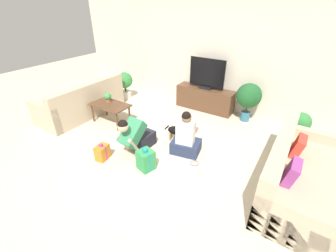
{
  "coord_description": "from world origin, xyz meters",
  "views": [
    {
      "loc": [
        2.16,
        -2.71,
        2.55
      ],
      "look_at": [
        0.15,
        0.4,
        0.45
      ],
      "focal_mm": 24.0,
      "sensor_mm": 36.0,
      "label": 1
    }
  ],
  "objects_px": {
    "potted_plant_back_right": "(249,97)",
    "tabletop_plant": "(108,97)",
    "gift_box_a": "(146,160)",
    "person_sitting": "(186,139)",
    "sofa_left": "(83,103)",
    "coffee_table": "(110,107)",
    "dog": "(178,131)",
    "gift_box_b": "(102,152)",
    "sofa_right": "(297,176)",
    "potted_plant_corner_left": "(125,83)",
    "tv": "(207,75)",
    "potted_plant_corner_right": "(299,127)",
    "tv_console": "(205,99)",
    "gift_bag_a": "(194,171)",
    "person_kneeling": "(136,135)"
  },
  "relations": [
    {
      "from": "potted_plant_corner_left",
      "to": "gift_box_a",
      "type": "xyz_separation_m",
      "value": [
        2.46,
        -2.21,
        -0.27
      ]
    },
    {
      "from": "dog",
      "to": "person_kneeling",
      "type": "bearing_deg",
      "value": 131.73
    },
    {
      "from": "potted_plant_corner_right",
      "to": "tabletop_plant",
      "type": "xyz_separation_m",
      "value": [
        -3.88,
        -1.22,
        0.19
      ]
    },
    {
      "from": "coffee_table",
      "to": "sofa_right",
      "type": "bearing_deg",
      "value": -1.33
    },
    {
      "from": "sofa_right",
      "to": "gift_box_a",
      "type": "height_order",
      "value": "sofa_right"
    },
    {
      "from": "potted_plant_corner_left",
      "to": "sofa_left",
      "type": "bearing_deg",
      "value": -95.93
    },
    {
      "from": "coffee_table",
      "to": "tv_console",
      "type": "xyz_separation_m",
      "value": [
        1.52,
        1.85,
        -0.11
      ]
    },
    {
      "from": "sofa_right",
      "to": "tabletop_plant",
      "type": "relative_size",
      "value": 9.34
    },
    {
      "from": "person_kneeling",
      "to": "gift_box_b",
      "type": "bearing_deg",
      "value": -120.97
    },
    {
      "from": "person_sitting",
      "to": "gift_box_b",
      "type": "height_order",
      "value": "person_sitting"
    },
    {
      "from": "dog",
      "to": "tabletop_plant",
      "type": "xyz_separation_m",
      "value": [
        -1.85,
        -0.09,
        0.35
      ]
    },
    {
      "from": "potted_plant_corner_left",
      "to": "gift_bag_a",
      "type": "distance_m",
      "value": 3.82
    },
    {
      "from": "person_sitting",
      "to": "potted_plant_corner_left",
      "type": "bearing_deg",
      "value": -38.41
    },
    {
      "from": "tv_console",
      "to": "dog",
      "type": "xyz_separation_m",
      "value": [
        0.2,
        -1.68,
        -0.06
      ]
    },
    {
      "from": "sofa_left",
      "to": "potted_plant_corner_left",
      "type": "bearing_deg",
      "value": 174.07
    },
    {
      "from": "coffee_table",
      "to": "gift_box_a",
      "type": "relative_size",
      "value": 2.11
    },
    {
      "from": "coffee_table",
      "to": "person_sitting",
      "type": "height_order",
      "value": "person_sitting"
    },
    {
      "from": "person_sitting",
      "to": "gift_bag_a",
      "type": "relative_size",
      "value": 2.85
    },
    {
      "from": "potted_plant_corner_right",
      "to": "gift_bag_a",
      "type": "bearing_deg",
      "value": -122.41
    },
    {
      "from": "dog",
      "to": "gift_box_b",
      "type": "height_order",
      "value": "dog"
    },
    {
      "from": "coffee_table",
      "to": "gift_bag_a",
      "type": "bearing_deg",
      "value": -14.79
    },
    {
      "from": "potted_plant_corner_left",
      "to": "coffee_table",
      "type": "bearing_deg",
      "value": -60.48
    },
    {
      "from": "potted_plant_back_right",
      "to": "person_kneeling",
      "type": "height_order",
      "value": "potted_plant_back_right"
    },
    {
      "from": "potted_plant_corner_left",
      "to": "dog",
      "type": "xyz_separation_m",
      "value": [
        2.47,
        -1.14,
        -0.23
      ]
    },
    {
      "from": "tabletop_plant",
      "to": "gift_bag_a",
      "type": "bearing_deg",
      "value": -15.77
    },
    {
      "from": "gift_box_a",
      "to": "person_sitting",
      "type": "bearing_deg",
      "value": 66.52
    },
    {
      "from": "coffee_table",
      "to": "potted_plant_corner_left",
      "type": "xyz_separation_m",
      "value": [
        -0.75,
        1.32,
        0.05
      ]
    },
    {
      "from": "gift_box_a",
      "to": "tabletop_plant",
      "type": "relative_size",
      "value": 1.91
    },
    {
      "from": "potted_plant_back_right",
      "to": "gift_bag_a",
      "type": "xyz_separation_m",
      "value": [
        -0.11,
        -2.46,
        -0.46
      ]
    },
    {
      "from": "dog",
      "to": "tabletop_plant",
      "type": "relative_size",
      "value": 2.39
    },
    {
      "from": "potted_plant_back_right",
      "to": "tabletop_plant",
      "type": "bearing_deg",
      "value": -147.94
    },
    {
      "from": "potted_plant_corner_left",
      "to": "person_sitting",
      "type": "relative_size",
      "value": 0.86
    },
    {
      "from": "person_kneeling",
      "to": "potted_plant_corner_right",
      "type": "bearing_deg",
      "value": 39.58
    },
    {
      "from": "tv",
      "to": "gift_box_b",
      "type": "distance_m",
      "value": 3.12
    },
    {
      "from": "coffee_table",
      "to": "tv",
      "type": "bearing_deg",
      "value": 50.6
    },
    {
      "from": "person_kneeling",
      "to": "tabletop_plant",
      "type": "relative_size",
      "value": 3.66
    },
    {
      "from": "gift_bag_a",
      "to": "gift_box_a",
      "type": "bearing_deg",
      "value": -163.81
    },
    {
      "from": "gift_box_b",
      "to": "sofa_right",
      "type": "bearing_deg",
      "value": 18.64
    },
    {
      "from": "potted_plant_corner_left",
      "to": "potted_plant_corner_right",
      "type": "relative_size",
      "value": 1.07
    },
    {
      "from": "sofa_left",
      "to": "sofa_right",
      "type": "xyz_separation_m",
      "value": [
        4.79,
        -0.02,
        0.0
      ]
    },
    {
      "from": "sofa_left",
      "to": "sofa_right",
      "type": "bearing_deg",
      "value": 89.77
    },
    {
      "from": "sofa_left",
      "to": "person_sitting",
      "type": "distance_m",
      "value": 2.94
    },
    {
      "from": "sofa_right",
      "to": "tv_console",
      "type": "distance_m",
      "value": 3.07
    },
    {
      "from": "person_sitting",
      "to": "potted_plant_corner_right",
      "type": "bearing_deg",
      "value": -151.56
    },
    {
      "from": "tabletop_plant",
      "to": "potted_plant_corner_right",
      "type": "bearing_deg",
      "value": 17.42
    },
    {
      "from": "sofa_right",
      "to": "dog",
      "type": "bearing_deg",
      "value": 83.02
    },
    {
      "from": "gift_box_a",
      "to": "gift_bag_a",
      "type": "distance_m",
      "value": 0.83
    },
    {
      "from": "dog",
      "to": "tabletop_plant",
      "type": "distance_m",
      "value": 1.89
    },
    {
      "from": "sofa_right",
      "to": "potted_plant_corner_left",
      "type": "bearing_deg",
      "value": 73.1
    },
    {
      "from": "tv",
      "to": "potted_plant_back_right",
      "type": "relative_size",
      "value": 1.0
    }
  ]
}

